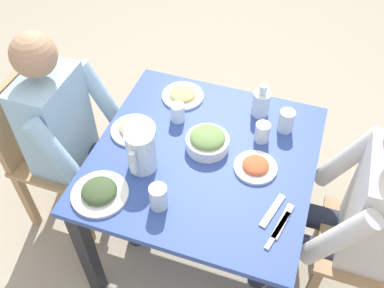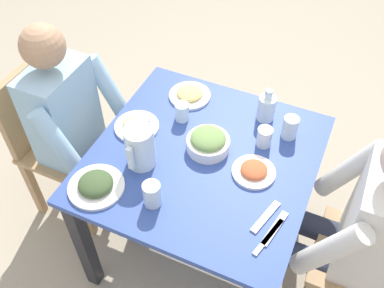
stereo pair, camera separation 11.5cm
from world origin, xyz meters
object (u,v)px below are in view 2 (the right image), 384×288
at_px(plate_beans, 137,125).
at_px(water_glass_by_pitcher, 152,194).
at_px(diner_far, 347,224).
at_px(dining_table, 203,173).
at_px(diner_near, 82,128).
at_px(water_glass_far_left, 182,112).
at_px(salad_bowl, 209,142).
at_px(plate_rice_curry, 254,170).
at_px(water_glass_center, 264,137).
at_px(chair_near, 53,136).
at_px(plate_fries, 190,94).
at_px(water_glass_near_left, 290,127).
at_px(plate_dolmas, 96,185).
at_px(oil_carafe, 266,109).
at_px(water_pitcher, 140,147).

relative_size(plate_beans, water_glass_by_pitcher, 1.86).
bearing_deg(diner_far, dining_table, -92.52).
relative_size(diner_near, plate_beans, 5.87).
bearing_deg(water_glass_far_left, salad_bowl, 56.57).
relative_size(plate_rice_curry, water_glass_center, 1.98).
relative_size(chair_near, plate_beans, 4.39).
bearing_deg(dining_table, diner_far, 87.48).
bearing_deg(chair_near, water_glass_by_pitcher, 68.83).
distance_m(diner_far, plate_fries, 0.91).
bearing_deg(plate_rice_curry, chair_near, -89.34).
xyz_separation_m(diner_far, plate_rice_curry, (-0.03, -0.40, 0.10)).
distance_m(dining_table, water_glass_near_left, 0.43).
height_order(plate_dolmas, water_glass_near_left, water_glass_near_left).
bearing_deg(water_glass_far_left, water_glass_by_pitcher, 11.42).
relative_size(dining_table, plate_fries, 4.63).
xyz_separation_m(plate_dolmas, plate_rice_curry, (-0.33, 0.54, -0.00)).
height_order(salad_bowl, water_glass_near_left, water_glass_near_left).
bearing_deg(plate_dolmas, chair_near, -122.06).
distance_m(salad_bowl, water_glass_by_pitcher, 0.36).
bearing_deg(oil_carafe, diner_near, -66.93).
bearing_deg(dining_table, water_glass_near_left, 131.81).
distance_m(dining_table, chair_near, 0.84).
xyz_separation_m(plate_beans, plate_rice_curry, (0.03, 0.56, -0.00)).
xyz_separation_m(plate_dolmas, water_glass_far_left, (-0.50, 0.14, 0.02)).
height_order(water_pitcher, plate_fries, water_pitcher).
bearing_deg(oil_carafe, plate_fries, -88.69).
bearing_deg(water_glass_center, water_glass_by_pitcher, -32.22).
distance_m(plate_rice_curry, water_glass_by_pitcher, 0.43).
height_order(diner_near, plate_rice_curry, diner_near).
relative_size(dining_table, diner_far, 0.79).
xyz_separation_m(plate_fries, water_glass_center, (0.15, 0.42, 0.03)).
relative_size(dining_table, plate_dolmas, 4.11).
height_order(plate_dolmas, water_glass_center, water_glass_center).
bearing_deg(plate_fries, water_pitcher, -1.47).
height_order(water_pitcher, water_glass_near_left, water_pitcher).
xyz_separation_m(plate_rice_curry, water_glass_near_left, (-0.26, 0.07, 0.04)).
xyz_separation_m(plate_beans, oil_carafe, (-0.30, 0.50, 0.04)).
bearing_deg(diner_near, oil_carafe, 113.07).
bearing_deg(plate_fries, water_glass_by_pitcher, 11.41).
distance_m(dining_table, plate_rice_curry, 0.26).
bearing_deg(plate_rice_curry, dining_table, -88.89).
distance_m(water_glass_near_left, water_glass_center, 0.13).
bearing_deg(diner_far, plate_beans, -93.57).
height_order(diner_near, water_glass_center, diner_near).
bearing_deg(dining_table, plate_fries, -146.89).
bearing_deg(plate_fries, plate_beans, -24.27).
bearing_deg(salad_bowl, water_pitcher, -50.58).
bearing_deg(salad_bowl, diner_far, 83.05).
bearing_deg(oil_carafe, plate_rice_curry, 10.04).
height_order(water_glass_by_pitcher, water_glass_far_left, water_glass_by_pitcher).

